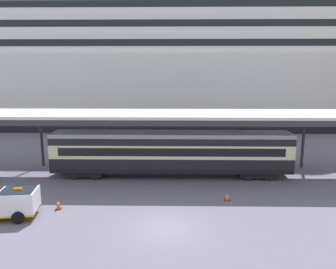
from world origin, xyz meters
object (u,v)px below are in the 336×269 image
object	(u,v)px
train_carriage	(171,152)
service_truck	(4,203)
traffic_cone_near	(227,197)
traffic_cone_mid	(58,204)
cruise_ship	(262,45)

from	to	relation	value
train_carriage	service_truck	bearing A→B (deg)	-140.63
service_truck	traffic_cone_near	bearing A→B (deg)	12.01
traffic_cone_near	traffic_cone_mid	bearing A→B (deg)	-171.52
cruise_ship	service_truck	distance (m)	51.94
train_carriage	traffic_cone_near	size ratio (longest dim) A/B	35.79
cruise_ship	train_carriage	xyz separation A→B (m)	(-16.26, -33.37, -11.81)
train_carriage	traffic_cone_mid	world-z (taller)	train_carriage
train_carriage	traffic_cone_mid	xyz separation A→B (m)	(-7.84, -7.51, -1.92)
cruise_ship	traffic_cone_mid	world-z (taller)	cruise_ship
traffic_cone_near	cruise_ship	bearing A→B (deg)	72.89
traffic_cone_near	traffic_cone_mid	distance (m)	12.21
service_truck	traffic_cone_mid	size ratio (longest dim) A/B	6.95
train_carriage	traffic_cone_near	bearing A→B (deg)	-53.47
traffic_cone_near	train_carriage	bearing A→B (deg)	126.53
cruise_ship	train_carriage	size ratio (longest dim) A/B	6.41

